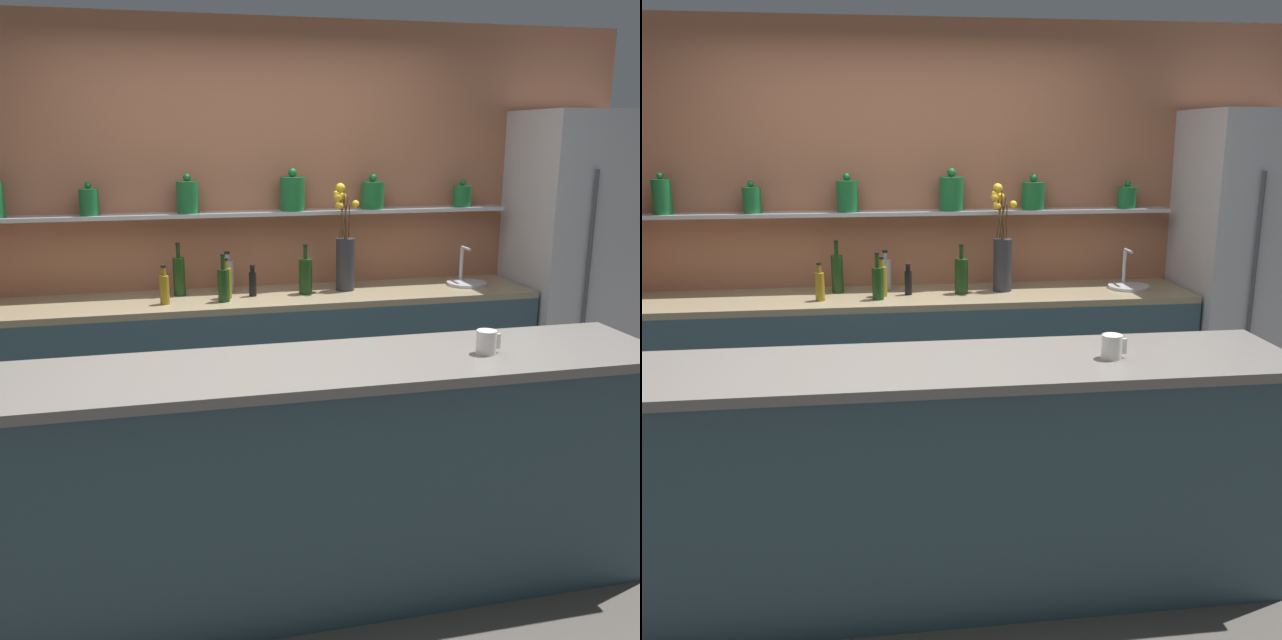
% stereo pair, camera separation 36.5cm
% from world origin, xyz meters
% --- Properties ---
extents(ground_plane, '(12.00, 12.00, 0.00)m').
position_xyz_m(ground_plane, '(0.00, 0.00, 0.00)').
color(ground_plane, '#4C4742').
extents(back_wall_unit, '(5.20, 0.28, 2.60)m').
position_xyz_m(back_wall_unit, '(-0.00, 1.60, 1.30)').
color(back_wall_unit, '#A86647').
rests_on(back_wall_unit, ground_plane).
extents(back_counter_unit, '(3.65, 0.62, 0.92)m').
position_xyz_m(back_counter_unit, '(-0.04, 1.24, 0.46)').
color(back_counter_unit, '#334C56').
rests_on(back_counter_unit, ground_plane).
extents(island_counter, '(2.92, 0.61, 1.02)m').
position_xyz_m(island_counter, '(0.00, -0.47, 0.51)').
color(island_counter, '#334C56').
rests_on(island_counter, ground_plane).
extents(refrigerator, '(0.79, 0.73, 2.05)m').
position_xyz_m(refrigerator, '(2.21, 1.20, 1.02)').
color(refrigerator, '#B7B7BC').
rests_on(refrigerator, ground_plane).
extents(flower_vase, '(0.17, 0.13, 0.68)m').
position_xyz_m(flower_vase, '(0.59, 1.27, 1.15)').
color(flower_vase, '#2D2D33').
rests_on(flower_vase, back_counter_unit).
extents(sink_fixture, '(0.27, 0.27, 0.25)m').
position_xyz_m(sink_fixture, '(1.43, 1.25, 0.95)').
color(sink_fixture, '#B7B7BC').
rests_on(sink_fixture, back_counter_unit).
extents(bottle_sauce_0, '(0.05, 0.05, 0.20)m').
position_xyz_m(bottle_sauce_0, '(-0.01, 1.23, 1.01)').
color(bottle_sauce_0, black).
rests_on(bottle_sauce_0, back_counter_unit).
extents(bottle_oil_1, '(0.06, 0.06, 0.23)m').
position_xyz_m(bottle_oil_1, '(-0.55, 1.14, 1.01)').
color(bottle_oil_1, olive).
rests_on(bottle_oil_1, back_counter_unit).
extents(bottle_spirit_2, '(0.08, 0.08, 0.26)m').
position_xyz_m(bottle_spirit_2, '(-0.15, 1.39, 1.03)').
color(bottle_spirit_2, gray).
rests_on(bottle_spirit_2, back_counter_unit).
extents(bottle_wine_3, '(0.07, 0.07, 0.33)m').
position_xyz_m(bottle_wine_3, '(-0.45, 1.36, 1.05)').
color(bottle_wine_3, '#193814').
rests_on(bottle_wine_3, back_counter_unit).
extents(bottle_wine_4, '(0.08, 0.08, 0.31)m').
position_xyz_m(bottle_wine_4, '(0.33, 1.23, 1.04)').
color(bottle_wine_4, '#193814').
rests_on(bottle_wine_4, back_counter_unit).
extents(bottle_oil_5, '(0.07, 0.07, 0.25)m').
position_xyz_m(bottle_oil_5, '(-0.17, 1.21, 1.02)').
color(bottle_oil_5, olive).
rests_on(bottle_oil_5, back_counter_unit).
extents(bottle_wine_6, '(0.07, 0.07, 0.29)m').
position_xyz_m(bottle_wine_6, '(-0.20, 1.12, 1.03)').
color(bottle_wine_6, '#193814').
rests_on(bottle_wine_6, back_counter_unit).
extents(coffee_mug, '(0.10, 0.08, 0.10)m').
position_xyz_m(coffee_mug, '(0.71, -0.51, 1.07)').
color(coffee_mug, silver).
rests_on(coffee_mug, island_counter).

